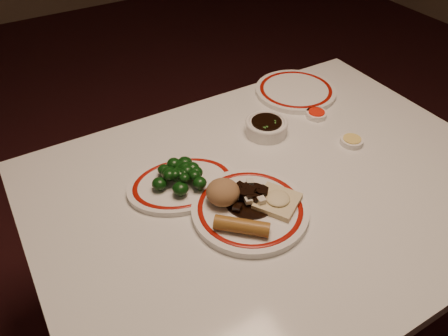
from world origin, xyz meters
TOP-DOWN VIEW (x-y plane):
  - ground at (0.00, 0.00)m, footprint 7.00×7.00m
  - dining_table at (0.00, 0.00)m, footprint 1.20×0.90m
  - main_plate at (-0.12, -0.05)m, footprint 0.32×0.32m
  - rice_mound at (-0.16, 0.00)m, footprint 0.08×0.08m
  - spring_roll at (-0.17, -0.10)m, footprint 0.11×0.11m
  - fried_wonton at (-0.06, -0.07)m, footprint 0.13×0.13m
  - stirfry_heap at (-0.11, -0.03)m, footprint 0.12×0.12m
  - broccoli_plate at (-0.21, 0.11)m, footprint 0.31×0.28m
  - broccoli_pile at (-0.21, 0.12)m, footprint 0.13×0.14m
  - soy_bowl at (0.10, 0.19)m, footprint 0.12×0.12m
  - sweet_sour_dish at (0.28, 0.19)m, footprint 0.06×0.06m
  - mustard_dish at (0.28, 0.03)m, footprint 0.06×0.06m
  - far_plate at (0.31, 0.33)m, footprint 0.30×0.30m

SIDE VIEW (x-z plane):
  - ground at x=0.00m, z-range 0.00..0.00m
  - dining_table at x=0.00m, z-range 0.28..1.03m
  - sweet_sour_dish at x=0.28m, z-range 0.75..0.77m
  - mustard_dish at x=0.28m, z-range 0.75..0.77m
  - broccoli_plate at x=-0.21m, z-range 0.75..0.77m
  - far_plate at x=0.31m, z-range 0.75..0.77m
  - main_plate at x=-0.12m, z-range 0.75..0.77m
  - soy_bowl at x=0.10m, z-range 0.75..0.79m
  - fried_wonton at x=-0.06m, z-range 0.77..0.79m
  - stirfry_heap at x=-0.11m, z-range 0.76..0.79m
  - spring_roll at x=-0.17m, z-range 0.77..0.80m
  - broccoli_pile at x=-0.21m, z-range 0.76..0.81m
  - rice_mound at x=-0.16m, z-range 0.77..0.83m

